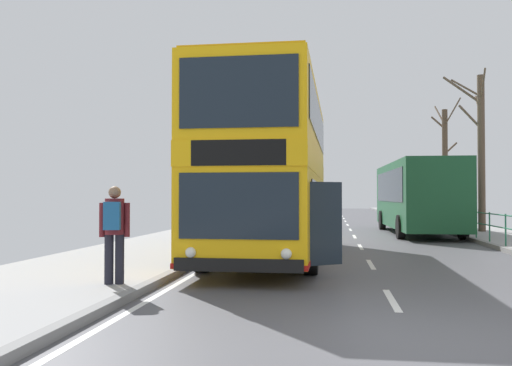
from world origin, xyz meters
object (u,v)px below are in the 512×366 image
Objects in this scene: background_bus_far_lane at (417,195)px; pedestrian_with_backpack at (114,227)px; bare_tree_far_01 at (480,146)px; double_decker_bus_main at (272,171)px; bare_tree_far_00 at (445,161)px.

background_bus_far_lane is 18.20m from pedestrian_with_backpack.
pedestrian_with_backpack is 0.24× the size of bare_tree_far_01.
pedestrian_with_backpack is (-2.23, -5.78, -1.23)m from double_decker_bus_main.
bare_tree_far_00 reaches higher than background_bus_far_lane.
double_decker_bus_main is 6.14× the size of pedestrian_with_backpack.
double_decker_bus_main is at bearing -113.08° from bare_tree_far_00.
background_bus_far_lane is at bearing -108.25° from bare_tree_far_00.
bare_tree_far_01 is (-0.35, -9.47, 0.09)m from bare_tree_far_00.
bare_tree_far_00 is (10.79, 25.88, 2.68)m from pedestrian_with_backpack.
background_bus_far_lane reaches higher than pedestrian_with_backpack.
bare_tree_far_00 reaches higher than double_decker_bus_main.
pedestrian_with_backpack is at bearing -112.63° from bare_tree_far_00.
double_decker_bus_main is 13.52m from bare_tree_far_01.
bare_tree_far_01 is (8.22, 10.63, 1.54)m from double_decker_bus_main.
bare_tree_far_00 is at bearing 66.92° from double_decker_bus_main.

